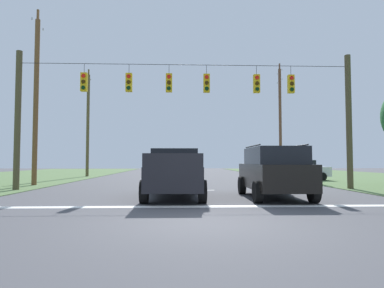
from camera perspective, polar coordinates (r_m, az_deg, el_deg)
The scene contains 13 objects.
ground_plane at distance 8.12m, azimuth 1.73°, elevation -13.16°, with size 120.00×120.00×0.00m, color #47474C.
stop_bar_stripe at distance 10.92m, azimuth 0.67°, elevation -10.50°, with size 14.82×0.45×0.01m, color white.
lane_dash_0 at distance 16.88m, azimuth -0.40°, elevation -7.81°, with size 0.15×2.50×0.01m, color white.
lane_dash_1 at distance 23.89m, azimuth -0.97°, elevation -6.37°, with size 0.15×2.50×0.01m, color white.
lane_dash_2 at distance 30.02m, azimuth -1.25°, elevation -5.66°, with size 0.15×2.50×0.01m, color white.
lane_dash_3 at distance 39.20m, azimuth -1.50°, elevation -5.01°, with size 0.15×2.50×0.01m, color white.
overhead_signal_span at distance 17.37m, azimuth -0.77°, elevation 5.72°, with size 17.25×0.31×7.03m.
pickup_truck at distance 13.61m, azimuth -2.99°, elevation -4.92°, with size 2.31×5.41×1.95m.
suv_black at distance 13.70m, azimuth 13.60°, elevation -4.44°, with size 2.30×4.84×2.05m.
distant_car_crossing_white at distance 26.68m, azimuth 17.54°, elevation -4.18°, with size 4.39×2.19×1.52m.
utility_pole_mid_right at distance 33.52m, azimuth 14.66°, elevation 4.10°, with size 0.27×1.60×10.87m.
utility_pole_near_left at distance 22.49m, azimuth -24.84°, elevation 6.93°, with size 0.29×1.71×10.66m.
utility_pole_mid_left at distance 33.20m, azimuth -17.17°, elevation 3.31°, with size 0.28×1.53×10.12m.
Camera 1 is at (-0.56, -7.97, 1.45)m, focal length 31.60 mm.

